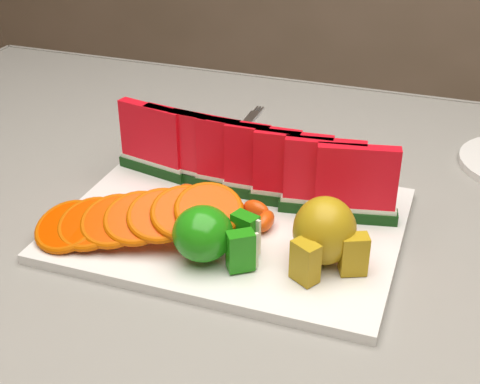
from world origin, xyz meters
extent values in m
cube|color=#533C1D|center=(0.00, 0.00, 0.73)|extent=(1.40, 0.90, 0.03)
cube|color=#533C1D|center=(-0.64, 0.39, 0.36)|extent=(0.06, 0.06, 0.72)
cube|color=gray|center=(0.00, 0.00, 0.75)|extent=(1.52, 1.02, 0.01)
cube|color=gray|center=(0.00, 0.51, 0.66)|extent=(1.52, 0.01, 0.20)
cube|color=silver|center=(-0.06, -0.01, 0.76)|extent=(0.40, 0.30, 0.01)
ellipsoid|color=#187E0E|center=(-0.06, -0.09, 0.80)|extent=(0.08, 0.08, 0.06)
cube|color=#187E0E|center=(-0.01, -0.10, 0.80)|extent=(0.03, 0.03, 0.05)
cube|color=beige|center=(-0.01, -0.10, 0.80)|extent=(0.02, 0.02, 0.04)
cube|color=#187E0E|center=(-0.02, -0.06, 0.80)|extent=(0.03, 0.03, 0.05)
cube|color=beige|center=(-0.01, -0.06, 0.80)|extent=(0.03, 0.01, 0.04)
ellipsoid|color=olive|center=(0.07, -0.05, 0.81)|extent=(0.08, 0.08, 0.08)
cube|color=olive|center=(0.06, -0.09, 0.79)|extent=(0.03, 0.03, 0.05)
cube|color=olive|center=(0.10, -0.06, 0.79)|extent=(0.03, 0.03, 0.05)
cube|color=silver|center=(-0.14, 0.25, 0.76)|extent=(0.02, 0.17, 0.00)
cube|color=silver|center=(-0.15, 0.34, 0.76)|extent=(0.00, 0.04, 0.00)
cube|color=silver|center=(-0.14, 0.34, 0.76)|extent=(0.00, 0.04, 0.00)
cube|color=silver|center=(-0.14, 0.34, 0.76)|extent=(0.00, 0.04, 0.00)
cube|color=#124018|center=(-0.20, 0.07, 0.78)|extent=(0.11, 0.04, 0.01)
cube|color=silver|center=(-0.20, 0.07, 0.79)|extent=(0.10, 0.04, 0.01)
cube|color=red|center=(-0.20, 0.07, 0.83)|extent=(0.10, 0.04, 0.08)
cube|color=#124018|center=(-0.16, 0.07, 0.78)|extent=(0.11, 0.04, 0.01)
cube|color=silver|center=(-0.16, 0.07, 0.79)|extent=(0.10, 0.03, 0.01)
cube|color=red|center=(-0.16, 0.07, 0.83)|extent=(0.10, 0.03, 0.08)
cube|color=#124018|center=(-0.12, 0.06, 0.78)|extent=(0.11, 0.03, 0.01)
cube|color=silver|center=(-0.12, 0.06, 0.79)|extent=(0.10, 0.03, 0.01)
cube|color=red|center=(-0.12, 0.06, 0.83)|extent=(0.10, 0.02, 0.08)
cube|color=#124018|center=(-0.08, 0.06, 0.78)|extent=(0.11, 0.02, 0.01)
cube|color=silver|center=(-0.08, 0.06, 0.79)|extent=(0.10, 0.02, 0.01)
cube|color=red|center=(-0.08, 0.06, 0.83)|extent=(0.10, 0.02, 0.08)
cube|color=#124018|center=(-0.04, 0.05, 0.78)|extent=(0.11, 0.02, 0.01)
cube|color=silver|center=(-0.04, 0.05, 0.79)|extent=(0.10, 0.02, 0.01)
cube|color=red|center=(-0.04, 0.05, 0.83)|extent=(0.10, 0.02, 0.08)
cube|color=#124018|center=(0.00, 0.05, 0.78)|extent=(0.11, 0.03, 0.01)
cube|color=silver|center=(0.00, 0.05, 0.79)|extent=(0.10, 0.03, 0.01)
cube|color=red|center=(0.00, 0.05, 0.83)|extent=(0.10, 0.02, 0.08)
cube|color=#124018|center=(0.04, 0.05, 0.78)|extent=(0.11, 0.04, 0.01)
cube|color=silver|center=(0.04, 0.05, 0.79)|extent=(0.10, 0.03, 0.01)
cube|color=red|center=(0.04, 0.05, 0.83)|extent=(0.10, 0.03, 0.08)
cube|color=#124018|center=(0.08, 0.04, 0.78)|extent=(0.11, 0.04, 0.01)
cube|color=silver|center=(0.08, 0.04, 0.79)|extent=(0.10, 0.04, 0.01)
cube|color=red|center=(0.08, 0.04, 0.83)|extent=(0.10, 0.04, 0.08)
cylinder|color=red|center=(-0.22, -0.11, 0.79)|extent=(0.08, 0.08, 0.03)
torus|color=#D86000|center=(-0.22, -0.11, 0.79)|extent=(0.09, 0.09, 0.04)
cylinder|color=red|center=(-0.20, -0.10, 0.79)|extent=(0.08, 0.07, 0.03)
torus|color=#D86000|center=(-0.20, -0.10, 0.79)|extent=(0.09, 0.08, 0.04)
cylinder|color=red|center=(-0.17, -0.09, 0.80)|extent=(0.07, 0.07, 0.03)
torus|color=#D86000|center=(-0.17, -0.09, 0.80)|extent=(0.08, 0.08, 0.04)
cylinder|color=red|center=(-0.14, -0.08, 0.80)|extent=(0.08, 0.08, 0.03)
torus|color=#D86000|center=(-0.14, -0.08, 0.80)|extent=(0.09, 0.09, 0.04)
cylinder|color=red|center=(-0.12, -0.08, 0.80)|extent=(0.09, 0.09, 0.03)
torus|color=#D86000|center=(-0.12, -0.08, 0.80)|extent=(0.10, 0.10, 0.04)
cylinder|color=red|center=(-0.09, -0.07, 0.81)|extent=(0.09, 0.09, 0.03)
torus|color=#D86000|center=(-0.09, -0.07, 0.81)|extent=(0.10, 0.10, 0.04)
cylinder|color=red|center=(-0.07, -0.06, 0.81)|extent=(0.09, 0.09, 0.03)
torus|color=#D86000|center=(-0.07, -0.06, 0.81)|extent=(0.11, 0.11, 0.04)
cylinder|color=red|center=(-0.18, 0.11, 0.78)|extent=(0.07, 0.07, 0.03)
torus|color=#D86000|center=(-0.18, 0.11, 0.78)|extent=(0.08, 0.07, 0.03)
cylinder|color=red|center=(-0.13, 0.11, 0.79)|extent=(0.07, 0.07, 0.03)
torus|color=#D86000|center=(-0.13, 0.11, 0.79)|extent=(0.08, 0.08, 0.03)
cylinder|color=red|center=(-0.08, 0.11, 0.79)|extent=(0.08, 0.08, 0.03)
torus|color=#D86000|center=(-0.08, 0.11, 0.79)|extent=(0.09, 0.09, 0.03)
cylinder|color=red|center=(-0.03, 0.11, 0.79)|extent=(0.08, 0.08, 0.03)
torus|color=#D86000|center=(-0.03, 0.11, 0.79)|extent=(0.09, 0.09, 0.03)
cylinder|color=red|center=(0.02, 0.11, 0.80)|extent=(0.09, 0.08, 0.03)
torus|color=#D86000|center=(0.02, 0.11, 0.80)|extent=(0.10, 0.10, 0.03)
ellipsoid|color=orange|center=(-0.12, 0.02, 0.78)|extent=(0.04, 0.03, 0.02)
ellipsoid|color=orange|center=(-0.12, -0.01, 0.78)|extent=(0.04, 0.04, 0.02)
ellipsoid|color=orange|center=(-0.08, 0.00, 0.78)|extent=(0.04, 0.04, 0.02)
ellipsoid|color=orange|center=(-0.05, 0.00, 0.78)|extent=(0.02, 0.04, 0.02)
ellipsoid|color=orange|center=(-0.03, 0.01, 0.78)|extent=(0.04, 0.03, 0.02)
ellipsoid|color=orange|center=(-0.01, -0.01, 0.78)|extent=(0.02, 0.04, 0.02)
camera|label=1|loc=(0.18, -0.65, 1.20)|focal=50.00mm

